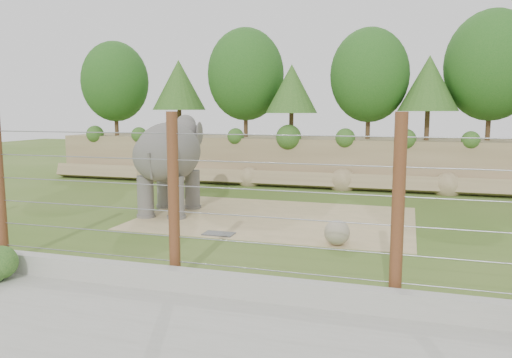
# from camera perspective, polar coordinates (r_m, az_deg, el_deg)

# --- Properties ---
(ground) EXTENTS (90.00, 90.00, 0.00)m
(ground) POSITION_cam_1_polar(r_m,az_deg,el_deg) (16.18, -2.09, -6.55)
(ground) COLOR #385C17
(ground) RESTS_ON ground
(back_embankment) EXTENTS (30.00, 5.52, 8.77)m
(back_embankment) POSITION_cam_1_polar(r_m,az_deg,el_deg) (27.85, 7.70, 7.66)
(back_embankment) COLOR olive
(back_embankment) RESTS_ON ground
(dirt_patch) EXTENTS (10.00, 7.00, 0.02)m
(dirt_patch) POSITION_cam_1_polar(r_m,az_deg,el_deg) (18.83, 2.36, -4.46)
(dirt_patch) COLOR tan
(dirt_patch) RESTS_ON ground
(drain_grate) EXTENTS (1.00, 0.60, 0.03)m
(drain_grate) POSITION_cam_1_polar(r_m,az_deg,el_deg) (16.39, -4.27, -6.25)
(drain_grate) COLOR #262628
(drain_grate) RESTS_ON dirt_patch
(elephant) EXTENTS (2.50, 4.81, 3.74)m
(elephant) POSITION_cam_1_polar(r_m,az_deg,el_deg) (19.77, -9.87, 1.48)
(elephant) COLOR #58554F
(elephant) RESTS_ON ground
(stone_ball) EXTENTS (0.77, 0.77, 0.77)m
(stone_ball) POSITION_cam_1_polar(r_m,az_deg,el_deg) (15.16, 9.24, -6.06)
(stone_ball) COLOR gray
(stone_ball) RESTS_ON dirt_patch
(retaining_wall) EXTENTS (26.00, 0.35, 0.50)m
(retaining_wall) POSITION_cam_1_polar(r_m,az_deg,el_deg) (11.70, -10.31, -11.10)
(retaining_wall) COLOR #A1A096
(retaining_wall) RESTS_ON ground
(walkway) EXTENTS (26.00, 4.00, 0.01)m
(walkway) POSITION_cam_1_polar(r_m,az_deg,el_deg) (10.17, -15.65, -15.71)
(walkway) COLOR #A1A096
(walkway) RESTS_ON ground
(barrier_fence) EXTENTS (20.26, 0.26, 4.00)m
(barrier_fence) POSITION_cam_1_polar(r_m,az_deg,el_deg) (11.69, -9.40, -2.22)
(barrier_fence) COLOR #552C1D
(barrier_fence) RESTS_ON ground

